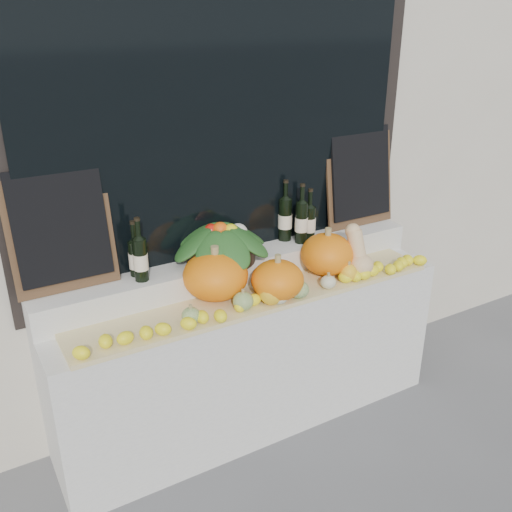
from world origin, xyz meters
TOP-DOWN VIEW (x-y plane):
  - storefront_facade at (0.00, 2.25)m, footprint 7.00×0.94m
  - display_sill at (0.00, 1.52)m, footprint 2.30×0.55m
  - rear_tier at (0.00, 1.68)m, footprint 2.30×0.25m
  - straw_bedding at (0.00, 1.40)m, footprint 2.10×0.32m
  - pumpkin_left at (-0.22, 1.51)m, footprint 0.41×0.41m
  - pumpkin_right at (0.48, 1.46)m, footprint 0.34×0.34m
  - pumpkin_center at (0.07, 1.33)m, footprint 0.36×0.36m
  - butternut_squash at (0.63, 1.36)m, footprint 0.15×0.21m
  - decorative_gourds at (0.06, 1.30)m, footprint 1.06×0.14m
  - lemon_heap at (0.00, 1.29)m, footprint 2.20×0.16m
  - produce_bowl at (-0.10, 1.66)m, footprint 0.59×0.59m
  - wine_bottle_far_left at (-0.57, 1.64)m, footprint 0.08×0.08m
  - wine_bottle_near_left at (-0.57, 1.71)m, footprint 0.08×0.08m
  - wine_bottle_tall at (0.37, 1.74)m, footprint 0.08×0.08m
  - wine_bottle_near_right at (0.43, 1.65)m, footprint 0.08×0.08m
  - wine_bottle_far_right at (0.50, 1.68)m, footprint 0.08×0.08m
  - chalkboard_left at (-0.92, 1.74)m, footprint 0.50×0.13m
  - chalkboard_right at (0.92, 1.74)m, footprint 0.50×0.13m

SIDE VIEW (x-z plane):
  - display_sill at x=0.00m, z-range 0.00..0.88m
  - straw_bedding at x=0.00m, z-range 0.88..0.90m
  - lemon_heap at x=0.00m, z-range 0.91..0.97m
  - decorative_gourds at x=0.06m, z-range 0.88..1.04m
  - rear_tier at x=0.00m, z-range 0.88..1.04m
  - pumpkin_center at x=0.07m, z-range 0.91..1.12m
  - pumpkin_right at x=0.48m, z-range 0.91..1.15m
  - butternut_squash at x=0.63m, z-range 0.88..1.17m
  - pumpkin_left at x=-0.22m, z-range 0.91..1.16m
  - wine_bottle_near_left at x=-0.57m, z-range 0.99..1.29m
  - wine_bottle_far_right at x=0.50m, z-range 0.99..1.30m
  - produce_bowl at x=-0.10m, z-range 1.03..1.27m
  - wine_bottle_far_left at x=-0.57m, z-range 0.99..1.33m
  - wine_bottle_near_right at x=0.43m, z-range 0.99..1.35m
  - wine_bottle_tall at x=0.37m, z-range 0.99..1.36m
  - chalkboard_left at x=-0.92m, z-range 1.05..1.67m
  - chalkboard_right at x=0.92m, z-range 1.05..1.67m
  - storefront_facade at x=0.00m, z-range 0.00..4.50m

